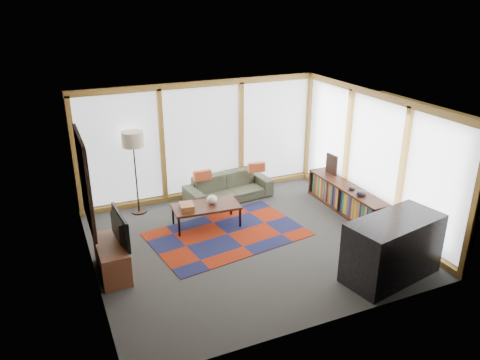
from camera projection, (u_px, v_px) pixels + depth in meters
name	position (u px, v px, depth m)	size (l,w,h in m)	color
ground	(249.00, 242.00, 8.68)	(5.50, 5.50, 0.00)	#31312E
room_envelope	(261.00, 151.00, 8.76)	(5.52, 5.02, 2.62)	#463D32
rug	(227.00, 234.00, 8.96)	(2.84, 1.83, 0.01)	maroon
sofa	(228.00, 187.00, 10.38)	(1.93, 0.76, 0.56)	#3B3F2D
pillow_left	(202.00, 175.00, 10.00)	(0.39, 0.12, 0.21)	#C4522A
pillow_right	(257.00, 167.00, 10.47)	(0.38, 0.11, 0.21)	#C4522A
floor_lamp	(136.00, 173.00, 9.54)	(0.44, 0.44, 1.76)	#302017
coffee_table	(206.00, 215.00, 9.23)	(1.30, 0.65, 0.43)	black
book_stack	(187.00, 206.00, 8.98)	(0.26, 0.33, 0.11)	#9C6031
vase	(212.00, 199.00, 9.20)	(0.21, 0.21, 0.18)	#F0E5CE
bookshelf	(346.00, 199.00, 9.81)	(0.42, 2.29, 0.57)	black
bowl_a	(362.00, 193.00, 9.23)	(0.21, 0.21, 0.11)	black
bowl_b	(352.00, 188.00, 9.51)	(0.15, 0.15, 0.07)	black
shelf_picture	(332.00, 164.00, 10.29)	(0.04, 0.34, 0.44)	black
tv_console	(112.00, 258.00, 7.65)	(0.45, 1.07, 0.54)	brown
television	(115.00, 228.00, 7.49)	(0.91, 0.12, 0.53)	black
bar_counter	(393.00, 248.00, 7.47)	(1.62, 0.76, 1.03)	black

